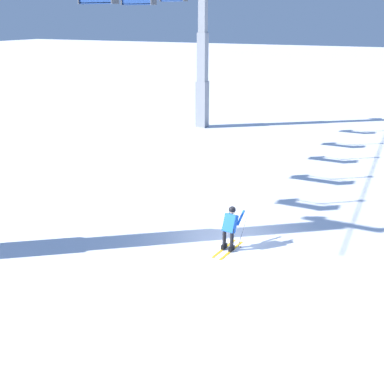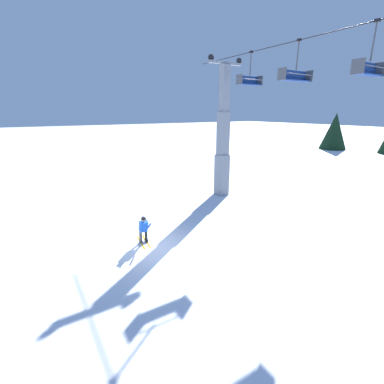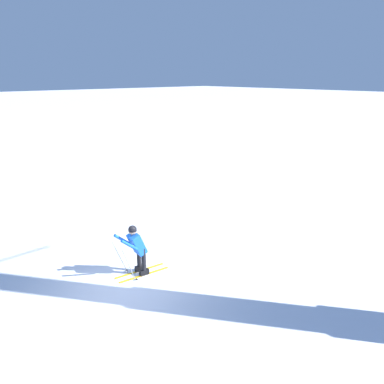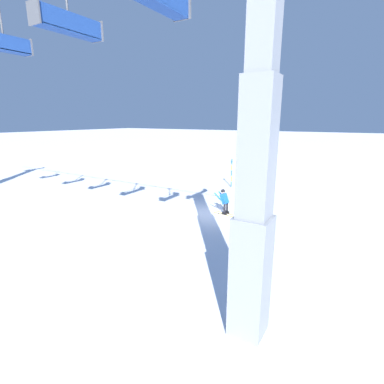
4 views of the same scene
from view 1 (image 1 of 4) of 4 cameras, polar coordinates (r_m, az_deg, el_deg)
ground_plane at (r=17.36m, az=4.53°, el=-5.71°), size 260.00×260.00×0.00m
skier_carving_main at (r=16.26m, az=4.74°, el=-4.06°), size 1.67×0.75×1.70m
lift_tower_far at (r=34.48m, az=1.31°, el=15.19°), size 0.76×2.32×10.64m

